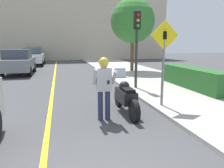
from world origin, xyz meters
The scene contains 12 objects.
sidewalk_curb centered at (4.80, 4.00, 0.05)m, with size 4.40×44.00×0.10m.
road_center_line centered at (-0.60, 6.00, 0.00)m, with size 0.12×36.00×0.01m.
building_backdrop centered at (0.00, 26.00, 4.68)m, with size 28.00×1.20×9.35m.
motorcycle centered at (1.63, 3.48, 0.50)m, with size 0.62×2.18×1.29m.
person_biker centered at (0.89, 3.06, 1.05)m, with size 0.59×0.47×1.72m.
crossing_sign centered at (2.92, 3.70, 1.71)m, with size 0.91×0.08×2.66m.
traffic_light centered at (3.07, 6.61, 2.42)m, with size 0.26×0.30×3.32m.
hedge_row centered at (5.60, 5.99, 0.55)m, with size 0.90×4.13×0.89m.
street_tree centered at (4.93, 12.66, 3.64)m, with size 3.13×3.13×5.11m.
parked_car_grey centered at (-2.95, 13.34, 0.86)m, with size 1.88×4.20×1.68m.
parked_car_white centered at (-2.66, 19.68, 0.86)m, with size 1.88×4.20×1.68m.
parked_car_green centered at (-3.08, 25.33, 0.86)m, with size 1.88×4.20×1.68m.
Camera 1 is at (-0.25, -2.57, 2.07)m, focal length 35.00 mm.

